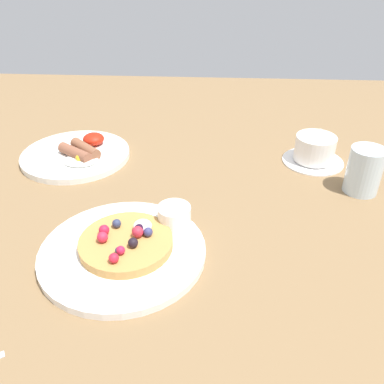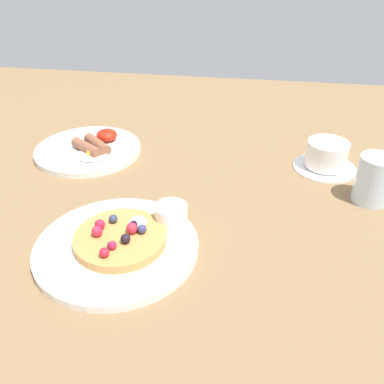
{
  "view_description": "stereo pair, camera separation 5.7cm",
  "coord_description": "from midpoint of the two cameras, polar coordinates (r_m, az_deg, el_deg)",
  "views": [
    {
      "loc": [
        0.06,
        -0.53,
        0.4
      ],
      "look_at": [
        0.02,
        0.03,
        0.04
      ],
      "focal_mm": 37.97,
      "sensor_mm": 36.0,
      "label": 1
    },
    {
      "loc": [
        0.11,
        -0.52,
        0.4
      ],
      "look_at": [
        0.02,
        0.03,
        0.04
      ],
      "focal_mm": 37.97,
      "sensor_mm": 36.0,
      "label": 2
    }
  ],
  "objects": [
    {
      "name": "water_glass",
      "position": [
        0.77,
        26.13,
        1.53
      ],
      "size": [
        0.06,
        0.06,
        0.09
      ],
      "primitive_type": "cylinder",
      "color": "silver",
      "rests_on": "ground_plane"
    },
    {
      "name": "coffee_saucer",
      "position": [
        0.87,
        19.89,
        3.34
      ],
      "size": [
        0.12,
        0.12,
        0.01
      ],
      "primitive_type": "cylinder",
      "color": "white",
      "rests_on": "ground_plane"
    },
    {
      "name": "ground_plane",
      "position": [
        0.68,
        -0.09,
        -5.25
      ],
      "size": [
        2.01,
        1.59,
        0.03
      ],
      "primitive_type": "cube",
      "color": "olive"
    },
    {
      "name": "pancake_plate",
      "position": [
        0.61,
        -7.88,
        -7.72
      ],
      "size": [
        0.24,
        0.24,
        0.01
      ],
      "primitive_type": "cylinder",
      "color": "white",
      "rests_on": "ground_plane"
    },
    {
      "name": "coffee_cup",
      "position": [
        0.86,
        20.27,
        5.09
      ],
      "size": [
        0.08,
        0.11,
        0.05
      ],
      "color": "white",
      "rests_on": "coffee_saucer"
    },
    {
      "name": "syrup_ramekin",
      "position": [
        0.63,
        -0.08,
        -3.27
      ],
      "size": [
        0.05,
        0.05,
        0.03
      ],
      "color": "white",
      "rests_on": "pancake_plate"
    },
    {
      "name": "fried_breakfast",
      "position": [
        0.88,
        -11.45,
        6.58
      ],
      "size": [
        0.09,
        0.13,
        0.03
      ],
      "color": "brown",
      "rests_on": "breakfast_plate"
    },
    {
      "name": "breakfast_plate",
      "position": [
        0.9,
        -12.61,
        5.73
      ],
      "size": [
        0.22,
        0.22,
        0.01
      ],
      "primitive_type": "cylinder",
      "color": "white",
      "rests_on": "ground_plane"
    },
    {
      "name": "pancake_with_berries",
      "position": [
        0.61,
        -7.31,
        -6.38
      ],
      "size": [
        0.14,
        0.14,
        0.03
      ],
      "color": "#BF8946",
      "rests_on": "pancake_plate"
    }
  ]
}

